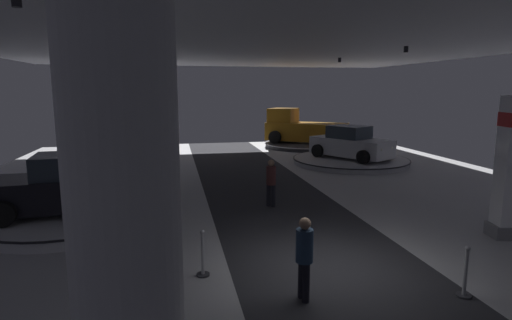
% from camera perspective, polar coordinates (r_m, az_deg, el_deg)
% --- Properties ---
extents(ground, '(24.00, 44.00, 0.06)m').
position_cam_1_polar(ground, '(9.52, 10.27, -14.60)').
color(ground, '#B2B2B7').
extents(ceiling_with_spotlights, '(24.00, 44.00, 0.39)m').
position_cam_1_polar(ceiling_with_spotlights, '(8.85, 11.43, 20.48)').
color(ceiling_with_spotlights, silver).
extents(column_left, '(1.41, 1.41, 5.50)m').
position_cam_1_polar(column_left, '(5.38, -17.92, -2.76)').
color(column_left, silver).
rests_on(column_left, ground).
extents(display_platform_far_left, '(5.49, 5.49, 0.26)m').
position_cam_1_polar(display_platform_far_left, '(19.88, -21.08, -1.74)').
color(display_platform_far_left, silver).
rests_on(display_platform_far_left, ground).
extents(display_car_far_left, '(3.36, 4.57, 1.71)m').
position_cam_1_polar(display_car_far_left, '(19.70, -21.22, 0.75)').
color(display_car_far_left, silver).
rests_on(display_car_far_left, display_platform_far_left).
extents(display_platform_deep_right, '(5.68, 5.68, 0.29)m').
position_cam_1_polar(display_platform_deep_right, '(28.40, 6.96, 2.13)').
color(display_platform_deep_right, '#333338').
rests_on(display_platform_deep_right, ground).
extents(pickup_truck_deep_right, '(5.55, 4.76, 2.30)m').
position_cam_1_polar(pickup_truck_deep_right, '(28.37, 6.38, 4.30)').
color(pickup_truck_deep_right, '#B77519').
rests_on(pickup_truck_deep_right, display_platform_deep_right).
extents(display_platform_far_right, '(6.06, 6.06, 0.28)m').
position_cam_1_polar(display_platform_far_right, '(22.45, 12.88, -0.06)').
color(display_platform_far_right, '#B7B7BC').
rests_on(display_platform_far_right, ground).
extents(display_car_far_right, '(3.71, 4.53, 1.71)m').
position_cam_1_polar(display_car_far_right, '(22.34, 12.90, 2.19)').
color(display_car_far_right, silver).
rests_on(display_car_far_right, display_platform_far_right).
extents(display_platform_deep_left, '(5.33, 5.33, 0.23)m').
position_cam_1_polar(display_platform_deep_left, '(27.46, -17.75, 1.42)').
color(display_platform_deep_left, '#B7B7BC').
rests_on(display_platform_deep_left, ground).
extents(display_car_deep_left, '(4.46, 2.84, 1.71)m').
position_cam_1_polar(display_car_deep_left, '(27.36, -17.77, 3.22)').
color(display_car_deep_left, silver).
rests_on(display_car_deep_left, display_platform_deep_left).
extents(display_platform_mid_left, '(4.92, 4.92, 0.33)m').
position_cam_1_polar(display_platform_mid_left, '(13.45, -24.45, -7.10)').
color(display_platform_mid_left, silver).
rests_on(display_platform_mid_left, ground).
extents(display_car_mid_left, '(4.36, 2.53, 1.71)m').
position_cam_1_polar(display_car_mid_left, '(13.22, -24.60, -3.32)').
color(display_car_mid_left, black).
rests_on(display_car_mid_left, display_platform_mid_left).
extents(visitor_walking_near, '(0.32, 0.32, 1.59)m').
position_cam_1_polar(visitor_walking_near, '(7.79, 6.68, -12.71)').
color(visitor_walking_near, black).
rests_on(visitor_walking_near, ground).
extents(visitor_walking_far, '(0.32, 0.32, 1.59)m').
position_cam_1_polar(visitor_walking_far, '(13.72, 2.09, -2.77)').
color(visitor_walking_far, black).
rests_on(visitor_walking_far, ground).
extents(stanchion_a, '(0.28, 0.28, 1.01)m').
position_cam_1_polar(stanchion_a, '(8.95, -7.36, -13.36)').
color(stanchion_a, '#333338').
rests_on(stanchion_a, ground).
extents(stanchion_b, '(0.28, 0.28, 1.01)m').
position_cam_1_polar(stanchion_b, '(8.98, 26.88, -14.32)').
color(stanchion_b, '#333338').
rests_on(stanchion_b, ground).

